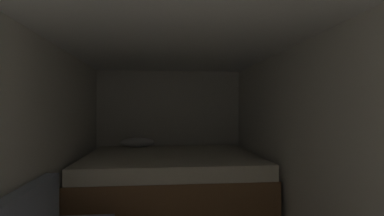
# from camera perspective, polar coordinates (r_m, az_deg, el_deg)

# --- Properties ---
(wall_back) EXTENTS (2.58, 0.05, 2.04)m
(wall_back) POSITION_cam_1_polar(r_m,az_deg,el_deg) (5.26, -4.36, -4.06)
(wall_back) COLOR silver
(wall_back) RESTS_ON ground
(wall_left) EXTENTS (0.05, 5.56, 2.04)m
(wall_left) POSITION_cam_1_polar(r_m,az_deg,el_deg) (2.71, -30.57, -7.64)
(wall_left) COLOR silver
(wall_left) RESTS_ON ground
(wall_right) EXTENTS (0.05, 5.56, 2.04)m
(wall_right) POSITION_cam_1_polar(r_m,az_deg,el_deg) (2.84, 24.08, -7.30)
(wall_right) COLOR silver
(wall_right) RESTS_ON ground
(ceiling_slab) EXTENTS (2.58, 5.56, 0.05)m
(ceiling_slab) POSITION_cam_1_polar(r_m,az_deg,el_deg) (2.54, -2.51, 15.62)
(ceiling_slab) COLOR white
(ceiling_slab) RESTS_ON wall_left
(bed) EXTENTS (2.36, 2.00, 0.90)m
(bed) POSITION_cam_1_polar(r_m,az_deg,el_deg) (4.30, -4.00, -13.65)
(bed) COLOR brown
(bed) RESTS_ON ground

